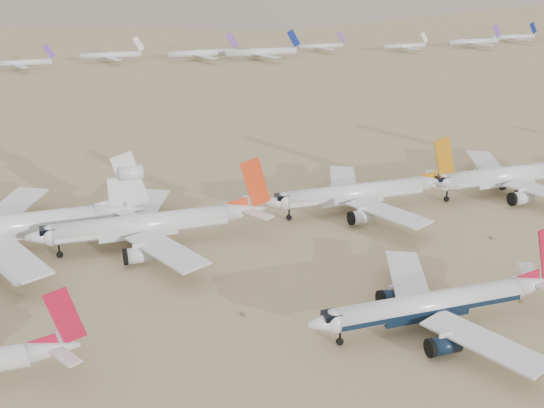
{
  "coord_description": "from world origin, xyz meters",
  "views": [
    {
      "loc": [
        -61.97,
        -97.97,
        67.38
      ],
      "look_at": [
        -11.45,
        53.18,
        7.0
      ],
      "focal_mm": 45.0,
      "sensor_mm": 36.0,
      "label": 1
    }
  ],
  "objects": [
    {
      "name": "main_airliner",
      "position": [
        3.4,
        -1.32,
        4.94
      ],
      "size": [
        50.93,
        49.74,
        17.97
      ],
      "color": "silver",
      "rests_on": "ground"
    },
    {
      "name": "ground",
      "position": [
        0.0,
        0.0,
        0.0
      ],
      "size": [
        7000.0,
        7000.0,
        0.0
      ],
      "primitive_type": "plane",
      "color": "#836C4C",
      "rests_on": "ground"
    },
    {
      "name": "row2_white_trijet",
      "position": [
        -73.21,
        60.59,
        6.31
      ],
      "size": [
        61.54,
        60.15,
        21.81
      ],
      "color": "silver",
      "rests_on": "ground"
    },
    {
      "name": "distant_storage_row",
      "position": [
        28.43,
        326.42,
        4.43
      ],
      "size": [
        621.34,
        61.33,
        15.91
      ],
      "color": "silver",
      "rests_on": "ground"
    },
    {
      "name": "row2_orange_tail",
      "position": [
        -41.55,
        53.08,
        5.51
      ],
      "size": [
        55.08,
        53.88,
        19.65
      ],
      "color": "silver",
      "rests_on": "ground"
    },
    {
      "name": "row2_navy_widebody",
      "position": [
        63.69,
        57.07,
        5.53
      ],
      "size": [
        55.71,
        54.48,
        19.82
      ],
      "color": "silver",
      "rests_on": "ground"
    },
    {
      "name": "row2_gold_tail",
      "position": [
        15.68,
        57.96,
        5.26
      ],
      "size": [
        52.88,
        51.72,
        18.83
      ],
      "color": "silver",
      "rests_on": "ground"
    }
  ]
}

